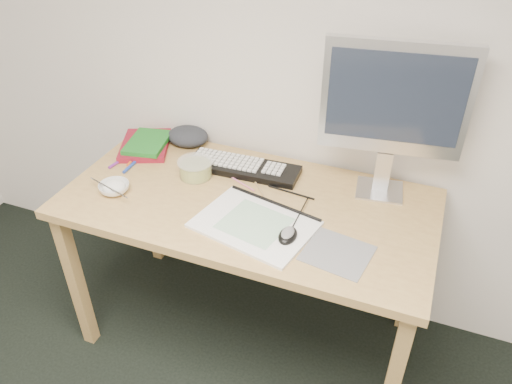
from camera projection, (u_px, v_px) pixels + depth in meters
desk at (247, 217)px, 1.93m from camera, size 1.40×0.70×0.75m
mousepad at (337, 253)px, 1.64m from camera, size 0.24×0.22×0.00m
sketchpad at (254, 224)px, 1.75m from camera, size 0.45×0.37×0.01m
keyboard at (244, 168)px, 2.05m from camera, size 0.47×0.16×0.03m
monitor at (394, 104)px, 1.72m from camera, size 0.51×0.18×0.59m
mouse at (288, 233)px, 1.68m from camera, size 0.06×0.10×0.03m
rice_bowl at (114, 188)px, 1.92m from camera, size 0.13×0.13×0.04m
chopsticks at (109, 188)px, 1.88m from camera, size 0.20×0.07×0.02m
fruit_tub at (196, 168)px, 2.00m from camera, size 0.18×0.18×0.07m
book_red at (145, 145)px, 2.20m from camera, size 0.29×0.32×0.03m
book_green at (148, 142)px, 2.17m from camera, size 0.20×0.24×0.02m
cloth_lump at (188, 136)px, 2.23m from camera, size 0.17×0.15×0.07m
pencil_pink at (240, 182)px, 1.98m from camera, size 0.15×0.08×0.01m
pencil_tan at (261, 192)px, 1.92m from camera, size 0.12×0.14×0.01m
pencil_black at (291, 192)px, 1.92m from camera, size 0.19×0.03×0.01m
marker_blue at (133, 164)px, 2.08m from camera, size 0.02×0.14×0.01m
marker_orange at (135, 157)px, 2.13m from camera, size 0.03×0.14×0.01m
marker_purple at (120, 160)px, 2.11m from camera, size 0.03×0.14×0.01m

